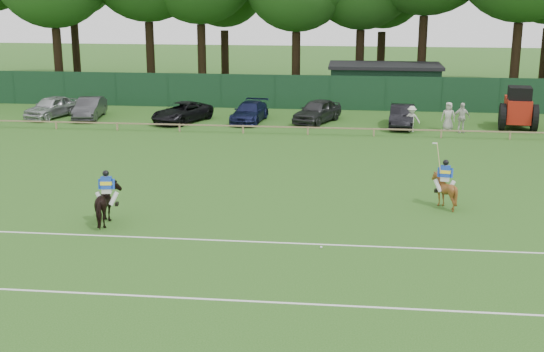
# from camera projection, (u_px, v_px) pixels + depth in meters

# --- Properties ---
(ground) EXTENTS (160.00, 160.00, 0.00)m
(ground) POSITION_uv_depth(u_px,v_px,m) (250.00, 232.00, 27.24)
(ground) COLOR #1E4C14
(ground) RESTS_ON ground
(horse_dark) EXTENTS (1.11, 1.97, 1.58)m
(horse_dark) POSITION_uv_depth(u_px,v_px,m) (108.00, 204.00, 27.98)
(horse_dark) COLOR black
(horse_dark) RESTS_ON ground
(horse_chestnut) EXTENTS (1.35, 1.47, 1.42)m
(horse_chestnut) POSITION_uv_depth(u_px,v_px,m) (444.00, 191.00, 30.10)
(horse_chestnut) COLOR brown
(horse_chestnut) RESTS_ON ground
(sedan_silver) EXTENTS (2.90, 4.62, 1.46)m
(sedan_silver) POSITION_uv_depth(u_px,v_px,m) (51.00, 107.00, 49.75)
(sedan_silver) COLOR #B3B5B9
(sedan_silver) RESTS_ON ground
(sedan_grey) EXTENTS (2.00, 4.44, 1.41)m
(sedan_grey) POSITION_uv_depth(u_px,v_px,m) (90.00, 108.00, 49.47)
(sedan_grey) COLOR #2E2F31
(sedan_grey) RESTS_ON ground
(suv_black) EXTENTS (3.93, 5.19, 1.31)m
(suv_black) POSITION_uv_depth(u_px,v_px,m) (182.00, 112.00, 48.20)
(suv_black) COLOR black
(suv_black) RESTS_ON ground
(sedan_navy) EXTENTS (2.34, 4.69, 1.31)m
(sedan_navy) POSITION_uv_depth(u_px,v_px,m) (250.00, 112.00, 48.26)
(sedan_navy) COLOR #121739
(sedan_navy) RESTS_ON ground
(hatch_grey) EXTENTS (3.47, 4.79, 1.52)m
(hatch_grey) POSITION_uv_depth(u_px,v_px,m) (317.00, 111.00, 48.06)
(hatch_grey) COLOR #292A2C
(hatch_grey) RESTS_ON ground
(estate_black) EXTENTS (1.88, 4.39, 1.40)m
(estate_black) POSITION_uv_depth(u_px,v_px,m) (402.00, 116.00, 46.56)
(estate_black) COLOR black
(estate_black) RESTS_ON ground
(spectator_left) EXTENTS (1.07, 0.66, 1.61)m
(spectator_left) POSITION_uv_depth(u_px,v_px,m) (412.00, 119.00, 45.13)
(spectator_left) COLOR beige
(spectator_left) RESTS_ON ground
(spectator_mid) EXTENTS (1.17, 0.71, 1.86)m
(spectator_mid) POSITION_uv_depth(u_px,v_px,m) (461.00, 118.00, 44.82)
(spectator_mid) COLOR beige
(spectator_mid) RESTS_ON ground
(spectator_right) EXTENTS (1.00, 0.80, 1.78)m
(spectator_right) POSITION_uv_depth(u_px,v_px,m) (448.00, 116.00, 45.48)
(spectator_right) COLOR beige
(spectator_right) RESTS_ON ground
(rider_dark) EXTENTS (0.93, 0.43, 1.41)m
(rider_dark) POSITION_uv_depth(u_px,v_px,m) (106.00, 187.00, 27.78)
(rider_dark) COLOR silver
(rider_dark) RESTS_ON ground
(rider_chestnut) EXTENTS (0.93, 0.66, 2.05)m
(rider_chestnut) POSITION_uv_depth(u_px,v_px,m) (445.00, 175.00, 29.91)
(rider_chestnut) COLOR silver
(rider_chestnut) RESTS_ON ground
(polo_ball) EXTENTS (0.09, 0.09, 0.09)m
(polo_ball) POSITION_uv_depth(u_px,v_px,m) (321.00, 247.00, 25.60)
(polo_ball) COLOR silver
(polo_ball) RESTS_ON ground
(pitch_lines) EXTENTS (60.00, 5.10, 0.01)m
(pitch_lines) POSITION_uv_depth(u_px,v_px,m) (235.00, 268.00, 23.88)
(pitch_lines) COLOR silver
(pitch_lines) RESTS_ON ground
(pitch_rail) EXTENTS (62.10, 0.10, 0.50)m
(pitch_rail) POSITION_uv_depth(u_px,v_px,m) (292.00, 127.00, 44.39)
(pitch_rail) COLOR #997F5B
(pitch_rail) RESTS_ON ground
(perimeter_fence) EXTENTS (92.08, 0.08, 2.50)m
(perimeter_fence) POSITION_uv_depth(u_px,v_px,m) (302.00, 92.00, 52.81)
(perimeter_fence) COLOR #14351E
(perimeter_fence) RESTS_ON ground
(utility_shed) EXTENTS (8.40, 4.40, 3.04)m
(utility_shed) POSITION_uv_depth(u_px,v_px,m) (384.00, 84.00, 54.95)
(utility_shed) COLOR #14331E
(utility_shed) RESTS_ON ground
(tree_row) EXTENTS (96.00, 12.00, 21.00)m
(tree_row) POSITION_uv_depth(u_px,v_px,m) (333.00, 93.00, 60.59)
(tree_row) COLOR #26561C
(tree_row) RESTS_ON ground
(tractor) EXTENTS (2.50, 3.45, 2.72)m
(tractor) POSITION_uv_depth(u_px,v_px,m) (518.00, 109.00, 45.82)
(tractor) COLOR #AA1D0F
(tractor) RESTS_ON ground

